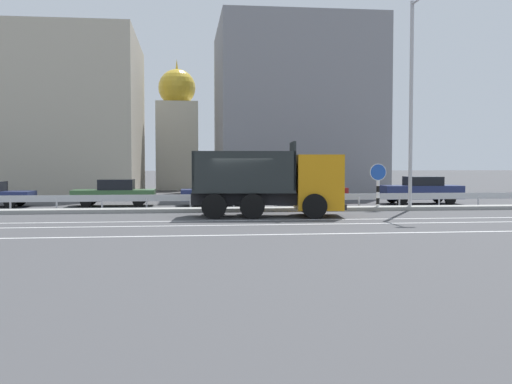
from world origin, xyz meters
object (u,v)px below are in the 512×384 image
(parked_car_3, at_px, (115,193))
(parked_car_6, at_px, (421,190))
(dump_truck, at_px, (287,186))
(church_tower, at_px, (177,131))
(parked_car_5, at_px, (311,192))
(street_lamp_1, at_px, (412,95))
(median_road_sign, at_px, (378,185))
(parked_car_4, at_px, (221,193))

(parked_car_3, height_order, parked_car_6, parked_car_6)
(dump_truck, bearing_deg, church_tower, -164.08)
(parked_car_6, bearing_deg, parked_car_5, 87.08)
(street_lamp_1, height_order, church_tower, church_tower)
(parked_car_6, bearing_deg, median_road_sign, 138.05)
(street_lamp_1, xyz_separation_m, parked_car_3, (-14.78, 4.60, -4.89))
(street_lamp_1, xyz_separation_m, parked_car_6, (2.26, 4.32, -4.83))
(dump_truck, distance_m, median_road_sign, 5.73)
(parked_car_6, distance_m, church_tower, 25.26)
(median_road_sign, relative_size, parked_car_4, 0.52)
(median_road_sign, bearing_deg, parked_car_6, 46.91)
(median_road_sign, distance_m, parked_car_5, 5.21)
(street_lamp_1, bearing_deg, church_tower, 115.14)
(street_lamp_1, bearing_deg, parked_car_3, 162.72)
(median_road_sign, height_order, parked_car_5, median_road_sign)
(street_lamp_1, distance_m, parked_car_3, 16.24)
(street_lamp_1, bearing_deg, parked_car_6, 62.42)
(dump_truck, bearing_deg, parked_car_6, 133.68)
(street_lamp_1, relative_size, parked_car_6, 2.27)
(dump_truck, xyz_separation_m, church_tower, (-5.08, 27.58, 3.80))
(median_road_sign, distance_m, street_lamp_1, 4.67)
(dump_truck, distance_m, church_tower, 28.30)
(parked_car_4, height_order, parked_car_5, parked_car_5)
(median_road_sign, xyz_separation_m, parked_car_4, (-7.46, 4.09, -0.55))
(parked_car_3, bearing_deg, parked_car_4, -93.15)
(dump_truck, relative_size, parked_car_3, 1.53)
(dump_truck, distance_m, parked_car_5, 7.89)
(street_lamp_1, xyz_separation_m, church_tower, (-11.70, 24.93, -0.49))
(parked_car_4, bearing_deg, parked_car_6, 90.17)
(median_road_sign, bearing_deg, dump_truck, -150.49)
(median_road_sign, xyz_separation_m, parked_car_5, (-2.39, 4.60, -0.53))
(parked_car_5, height_order, church_tower, church_tower)
(dump_truck, relative_size, median_road_sign, 2.92)
(dump_truck, relative_size, parked_car_4, 1.52)
(parked_car_4, xyz_separation_m, parked_car_6, (11.35, 0.07, 0.09))
(parked_car_5, relative_size, church_tower, 0.34)
(parked_car_6, relative_size, church_tower, 0.39)
(dump_truck, bearing_deg, median_road_sign, 125.01)
(street_lamp_1, bearing_deg, median_road_sign, 174.20)
(street_lamp_1, xyz_separation_m, parked_car_5, (-4.02, 4.77, -4.90))
(street_lamp_1, height_order, parked_car_4, street_lamp_1)
(parked_car_4, distance_m, parked_car_5, 5.10)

